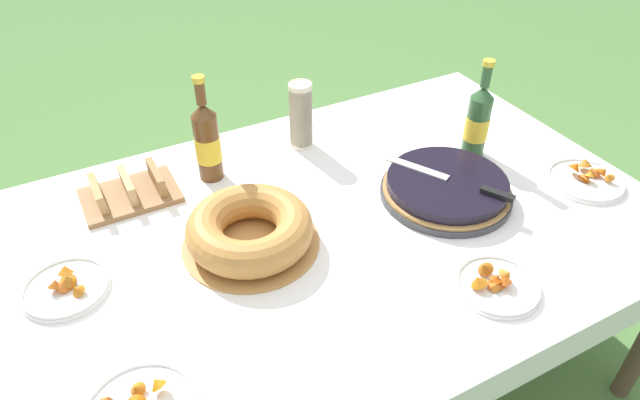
{
  "coord_description": "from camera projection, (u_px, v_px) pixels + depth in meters",
  "views": [
    {
      "loc": [
        -0.6,
        -1.01,
        1.65
      ],
      "look_at": [
        -0.04,
        0.03,
        0.73
      ],
      "focal_mm": 32.0,
      "sensor_mm": 36.0,
      "label": 1
    }
  ],
  "objects": [
    {
      "name": "cup_stack",
      "position": [
        301.0,
        116.0,
        1.75
      ],
      "size": [
        0.07,
        0.07,
        0.21
      ],
      "color": "beige",
      "rests_on": "tablecloth"
    },
    {
      "name": "garden_table",
      "position": [
        339.0,
        236.0,
        1.56
      ],
      "size": [
        1.7,
        1.13,
        0.67
      ],
      "color": "brown",
      "rests_on": "ground_plane"
    },
    {
      "name": "tablecloth",
      "position": [
        340.0,
        224.0,
        1.53
      ],
      "size": [
        1.71,
        1.14,
        0.1
      ],
      "color": "white",
      "rests_on": "garden_table"
    },
    {
      "name": "bread_board",
      "position": [
        129.0,
        192.0,
        1.59
      ],
      "size": [
        0.26,
        0.18,
        0.07
      ],
      "color": "olive",
      "rests_on": "tablecloth"
    },
    {
      "name": "cider_bottle_amber",
      "position": [
        207.0,
        141.0,
        1.61
      ],
      "size": [
        0.07,
        0.07,
        0.32
      ],
      "color": "brown",
      "rests_on": "tablecloth"
    },
    {
      "name": "snack_plate_near",
      "position": [
        66.0,
        287.0,
        1.31
      ],
      "size": [
        0.2,
        0.2,
        0.05
      ],
      "color": "white",
      "rests_on": "tablecloth"
    },
    {
      "name": "ground_plane",
      "position": [
        335.0,
        371.0,
        1.94
      ],
      "size": [
        16.0,
        16.0,
        0.0
      ],
      "primitive_type": "plane",
      "color": "#568442"
    },
    {
      "name": "serving_knife",
      "position": [
        458.0,
        181.0,
        1.56
      ],
      "size": [
        0.2,
        0.34,
        0.01
      ],
      "rotation": [
        0.0,
        0.0,
        2.07
      ],
      "color": "silver",
      "rests_on": "berry_tart"
    },
    {
      "name": "snack_plate_far",
      "position": [
        586.0,
        179.0,
        1.65
      ],
      "size": [
        0.22,
        0.22,
        0.06
      ],
      "color": "white",
      "rests_on": "tablecloth"
    },
    {
      "name": "cider_bottle_green",
      "position": [
        478.0,
        121.0,
        1.71
      ],
      "size": [
        0.07,
        0.07,
        0.31
      ],
      "color": "#2D562D",
      "rests_on": "tablecloth"
    },
    {
      "name": "berry_tart",
      "position": [
        446.0,
        188.0,
        1.59
      ],
      "size": [
        0.37,
        0.37,
        0.06
      ],
      "color": "#38383D",
      "rests_on": "tablecloth"
    },
    {
      "name": "snack_plate_left",
      "position": [
        496.0,
        284.0,
        1.32
      ],
      "size": [
        0.2,
        0.2,
        0.06
      ],
      "color": "white",
      "rests_on": "tablecloth"
    },
    {
      "name": "bundt_cake",
      "position": [
        250.0,
        230.0,
        1.42
      ],
      "size": [
        0.35,
        0.35,
        0.1
      ],
      "color": "#B78447",
      "rests_on": "tablecloth"
    }
  ]
}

